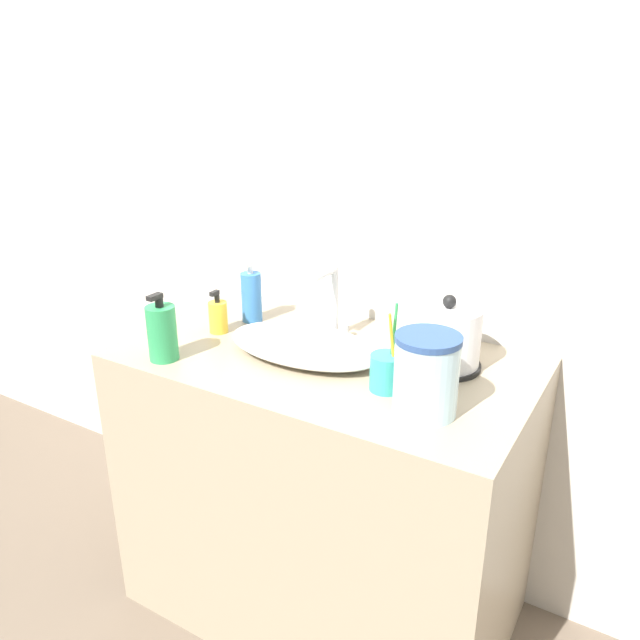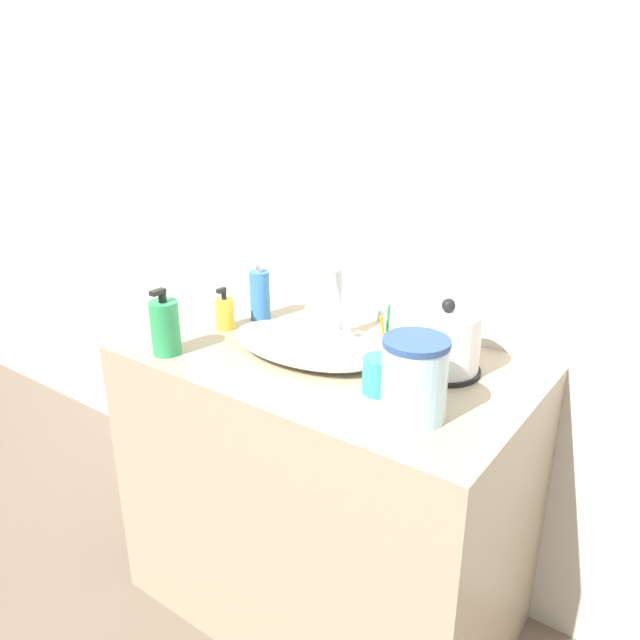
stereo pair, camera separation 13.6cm
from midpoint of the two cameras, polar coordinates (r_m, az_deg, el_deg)
name	(u,v)px [view 2 (the right image)]	position (r m, az deg, el deg)	size (l,w,h in m)	color
wall_back	(395,163)	(1.80, 9.07, 13.95)	(6.00, 0.04, 2.60)	beige
vanity_counter	(324,488)	(1.86, 2.57, -15.17)	(1.08, 0.62, 0.83)	gray
sink_basin	(305,344)	(1.65, 0.94, -2.27)	(0.44, 0.25, 0.06)	white
faucet	(338,300)	(1.73, 3.88, 1.77)	(0.06, 0.12, 0.21)	silver
electric_kettle	(445,344)	(1.58, 13.83, -2.22)	(0.18, 0.18, 0.19)	black
toothbrush_cup	(379,374)	(1.46, 8.12, -4.94)	(0.08, 0.08, 0.22)	teal
lotion_bottle	(225,313)	(1.82, -6.59, 0.59)	(0.05, 0.05, 0.13)	gold
shampoo_bottle	(260,295)	(1.88, -3.47, 2.30)	(0.06, 0.06, 0.19)	#3370B7
mouthwash_bottle	(165,327)	(1.67, -11.74, -0.67)	(0.08, 0.08, 0.18)	#2D9956
water_pitcher	(414,379)	(1.35, 11.50, -5.35)	(0.14, 0.14, 0.18)	#B2DBEA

